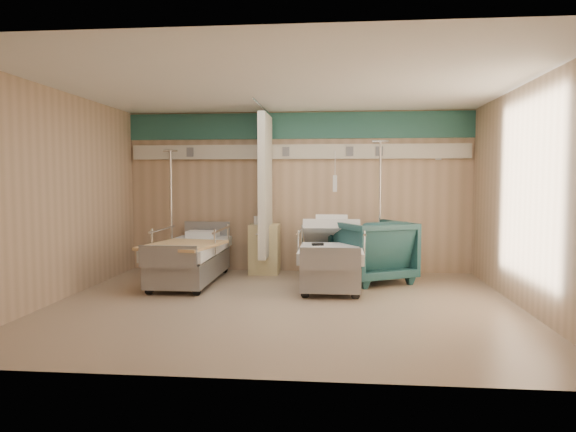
% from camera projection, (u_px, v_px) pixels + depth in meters
% --- Properties ---
extents(ground, '(6.00, 5.00, 0.00)m').
position_uv_depth(ground, '(283.00, 305.00, 6.62)').
color(ground, gray).
rests_on(ground, ground).
extents(room_walls, '(6.04, 5.04, 2.82)m').
position_uv_depth(room_walls, '(283.00, 161.00, 6.75)').
color(room_walls, tan).
rests_on(room_walls, ground).
extents(bed_right, '(1.00, 2.16, 0.63)m').
position_uv_depth(bed_right, '(331.00, 265.00, 7.83)').
color(bed_right, silver).
rests_on(bed_right, ground).
extents(bed_left, '(1.00, 2.16, 0.63)m').
position_uv_depth(bed_left, '(190.00, 263.00, 8.04)').
color(bed_left, silver).
rests_on(bed_left, ground).
extents(bedside_cabinet, '(0.50, 0.48, 0.85)m').
position_uv_depth(bedside_cabinet, '(265.00, 249.00, 8.83)').
color(bedside_cabinet, beige).
rests_on(bedside_cabinet, ground).
extents(visitor_armchair, '(1.44, 1.45, 0.98)m').
position_uv_depth(visitor_armchair, '(373.00, 251.00, 8.09)').
color(visitor_armchair, '#1C4547').
rests_on(visitor_armchair, ground).
extents(waffle_blanket, '(0.74, 0.72, 0.06)m').
position_uv_depth(waffle_blanket, '(374.00, 218.00, 8.07)').
color(waffle_blanket, white).
rests_on(waffle_blanket, visitor_armchair).
extents(iv_stand_right, '(0.40, 0.40, 2.25)m').
position_uv_depth(iv_stand_right, '(379.00, 249.00, 8.48)').
color(iv_stand_right, silver).
rests_on(iv_stand_right, ground).
extents(iv_stand_left, '(0.38, 0.38, 2.13)m').
position_uv_depth(iv_stand_left, '(172.00, 247.00, 9.05)').
color(iv_stand_left, silver).
rests_on(iv_stand_left, ground).
extents(call_remote, '(0.18, 0.12, 0.04)m').
position_uv_depth(call_remote, '(318.00, 244.00, 7.67)').
color(call_remote, black).
rests_on(call_remote, bed_right).
extents(tan_blanket, '(1.15, 1.34, 0.04)m').
position_uv_depth(tan_blanket, '(183.00, 245.00, 7.56)').
color(tan_blanket, tan).
rests_on(tan_blanket, bed_left).
extents(toiletry_bag, '(0.20, 0.13, 0.11)m').
position_uv_depth(toiletry_bag, '(265.00, 221.00, 8.84)').
color(toiletry_bag, black).
rests_on(toiletry_bag, bedside_cabinet).
extents(white_cup, '(0.13, 0.13, 0.14)m').
position_uv_depth(white_cup, '(257.00, 220.00, 8.80)').
color(white_cup, white).
rests_on(white_cup, bedside_cabinet).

